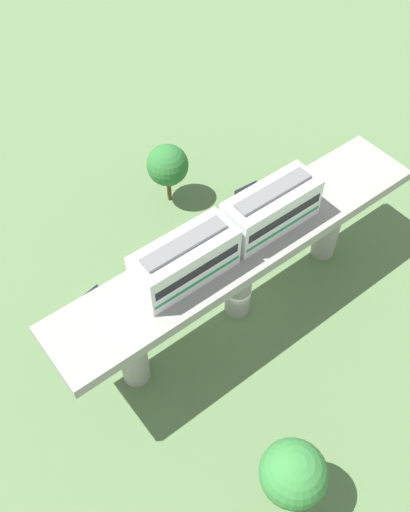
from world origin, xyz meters
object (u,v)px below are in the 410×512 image
Objects in this scene: parked_car_black at (249,200)px; tree_mid_lot at (168,165)px; parked_car_white at (190,258)px; train at (230,233)px; parked_car_silver at (93,308)px; tree_near_viaduct at (293,474)px.

parked_car_black is 0.75× the size of tree_mid_lot.
train is at bearing -11.05° from parked_car_white.
parked_car_white is (1.99, -7.98, 0.00)m from parked_car_black.
train is at bearing -17.15° from tree_mid_lot.
tree_mid_lot is at bearing -131.01° from parked_car_black.
tree_mid_lot is (-6.36, 11.56, 3.25)m from parked_car_silver.
parked_car_silver is 18.98m from tree_near_viaduct.
tree_near_viaduct reaches higher than parked_car_silver.
parked_car_black is at bearing 101.99° from parked_car_white.
train is at bearing -45.46° from parked_car_black.
parked_car_black is 8.22m from parked_car_white.
tree_near_viaduct reaches higher than tree_mid_lot.
parked_car_white is (-5.61, 0.89, -8.73)m from train.
train is 13.19m from parked_car_silver.
parked_car_silver is (1.38, -16.54, 0.00)m from parked_car_black.
tree_near_viaduct is (19.91, -14.20, 3.42)m from parked_car_black.
parked_car_silver is 1.05× the size of parked_car_white.
parked_car_white is at bearing 75.43° from parked_car_silver.
parked_car_silver is at bearing -81.29° from parked_car_black.
parked_car_silver is 13.58m from tree_mid_lot.
parked_car_white is 0.70× the size of tree_near_viaduct.
tree_mid_lot is (-4.97, -4.98, 3.25)m from parked_car_black.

